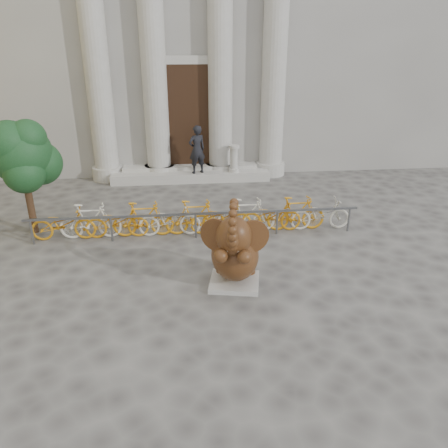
{
  "coord_description": "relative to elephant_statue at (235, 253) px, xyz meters",
  "views": [
    {
      "loc": [
        -0.37,
        -6.97,
        5.05
      ],
      "look_at": [
        0.57,
        2.27,
        1.1
      ],
      "focal_mm": 35.0,
      "sensor_mm": 36.0,
      "label": 1
    }
  ],
  "objects": [
    {
      "name": "ground",
      "position": [
        -0.71,
        -1.37,
        -0.78
      ],
      "size": [
        80.0,
        80.0,
        0.0
      ],
      "primitive_type": "plane",
      "color": "#474442",
      "rests_on": "ground"
    },
    {
      "name": "balustrade_post",
      "position": [
        0.93,
        7.73,
        0.04
      ],
      "size": [
        0.41,
        0.41,
        1.01
      ],
      "color": "#A8A59E",
      "rests_on": "entrance_steps"
    },
    {
      "name": "entrance_steps",
      "position": [
        -0.71,
        8.03,
        -0.6
      ],
      "size": [
        6.0,
        1.2,
        0.36
      ],
      "primitive_type": "cube",
      "color": "#A8A59E",
      "rests_on": "ground"
    },
    {
      "name": "tree",
      "position": [
        -5.23,
        3.42,
        1.43
      ],
      "size": [
        1.83,
        1.67,
        3.18
      ],
      "color": "#332114",
      "rests_on": "ground"
    },
    {
      "name": "elephant_statue",
      "position": [
        0.0,
        0.0,
        0.0
      ],
      "size": [
        1.42,
        1.68,
        2.15
      ],
      "rotation": [
        0.0,
        0.0,
        -0.2
      ],
      "color": "#A8A59E",
      "rests_on": "ground"
    },
    {
      "name": "pedestrian",
      "position": [
        -0.46,
        7.68,
        0.47
      ],
      "size": [
        0.77,
        0.65,
        1.79
      ],
      "primitive_type": "imported",
      "rotation": [
        0.0,
        0.0,
        3.54
      ],
      "color": "black",
      "rests_on": "entrance_steps"
    },
    {
      "name": "bike_rack",
      "position": [
        -0.74,
        2.86,
        -0.28
      ],
      "size": [
        9.03,
        0.53,
        1.0
      ],
      "color": "slate",
      "rests_on": "ground"
    },
    {
      "name": "classical_building",
      "position": [
        -0.71,
        13.56,
        5.2
      ],
      "size": [
        22.0,
        10.7,
        12.0
      ],
      "color": "gray",
      "rests_on": "ground"
    }
  ]
}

